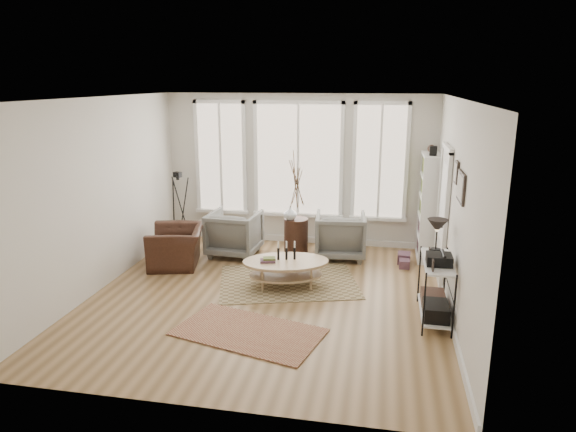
% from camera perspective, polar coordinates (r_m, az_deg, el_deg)
% --- Properties ---
extents(room, '(5.50, 5.54, 2.90)m').
position_cam_1_polar(room, '(7.35, -2.21, 1.39)').
color(room, '#A07C50').
rests_on(room, ground).
extents(bay_window, '(4.14, 0.12, 2.24)m').
position_cam_1_polar(bay_window, '(9.90, 1.14, 6.00)').
color(bay_window, beige).
rests_on(bay_window, ground).
extents(door, '(0.09, 1.06, 2.22)m').
position_cam_1_polar(door, '(8.39, 16.85, 0.33)').
color(door, silver).
rests_on(door, ground).
extents(bookcase, '(0.31, 0.85, 2.06)m').
position_cam_1_polar(bookcase, '(9.45, 15.33, 1.00)').
color(bookcase, white).
rests_on(bookcase, ground).
extents(low_shelf, '(0.38, 1.08, 1.30)m').
position_cam_1_polar(low_shelf, '(7.18, 16.10, -7.20)').
color(low_shelf, white).
rests_on(low_shelf, ground).
extents(wall_art, '(0.04, 0.88, 0.44)m').
position_cam_1_polar(wall_art, '(6.85, 18.54, 3.49)').
color(wall_art, black).
rests_on(wall_art, ground).
extents(rug_main, '(2.51, 2.14, 0.01)m').
position_cam_1_polar(rug_main, '(8.31, 0.02, -7.27)').
color(rug_main, brown).
rests_on(rug_main, ground).
extents(rug_runner, '(2.04, 1.46, 0.01)m').
position_cam_1_polar(rug_runner, '(6.76, -4.41, -12.70)').
color(rug_runner, brown).
rests_on(rug_runner, ground).
extents(coffee_table, '(1.50, 1.16, 0.61)m').
position_cam_1_polar(coffee_table, '(8.02, -0.30, -5.60)').
color(coffee_table, tan).
rests_on(coffee_table, ground).
extents(armchair_left, '(0.94, 0.96, 0.82)m').
position_cam_1_polar(armchair_left, '(9.48, -5.97, -1.91)').
color(armchair_left, slate).
rests_on(armchair_left, ground).
extents(armchair_right, '(0.96, 0.99, 0.83)m').
position_cam_1_polar(armchair_right, '(9.35, 5.83, -2.14)').
color(armchair_right, slate).
rests_on(armchair_right, ground).
extents(side_table, '(0.45, 0.45, 1.87)m').
position_cam_1_polar(side_table, '(9.37, 0.91, 1.07)').
color(side_table, '#391F16').
rests_on(side_table, ground).
extents(vase, '(0.31, 0.31, 0.25)m').
position_cam_1_polar(vase, '(9.34, 0.25, 0.35)').
color(vase, silver).
rests_on(vase, side_table).
extents(accent_chair, '(1.21, 1.12, 0.67)m').
position_cam_1_polar(accent_chair, '(9.15, -12.24, -3.31)').
color(accent_chair, '#391F16').
rests_on(accent_chair, ground).
extents(tripod_camera, '(0.51, 0.51, 1.44)m').
position_cam_1_polar(tripod_camera, '(10.21, -11.96, 0.52)').
color(tripod_camera, black).
rests_on(tripod_camera, ground).
extents(book_stack_near, '(0.23, 0.29, 0.18)m').
position_cam_1_polar(book_stack_near, '(9.33, 12.76, -4.57)').
color(book_stack_near, maroon).
rests_on(book_stack_near, ground).
extents(book_stack_far, '(0.18, 0.22, 0.14)m').
position_cam_1_polar(book_stack_far, '(9.10, 12.80, -5.19)').
color(book_stack_far, maroon).
rests_on(book_stack_far, ground).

